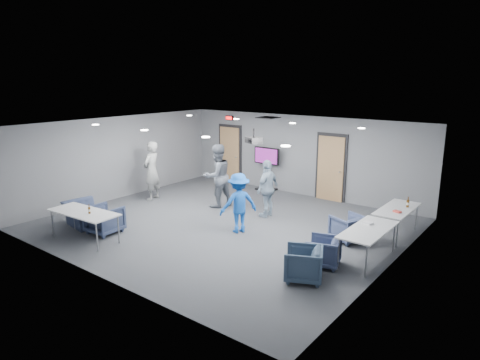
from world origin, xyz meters
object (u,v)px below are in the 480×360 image
Objects in this scene: chair_right_a at (348,228)px; chair_front_a at (105,219)px; bottle_front at (89,210)px; table_right_a at (397,210)px; person_d at (239,203)px; chair_right_c at (303,264)px; person_c at (268,188)px; chair_right_b at (323,251)px; tv_stand at (267,166)px; person_a at (152,171)px; bottle_right at (408,203)px; chair_front_b at (85,214)px; person_b at (217,176)px; table_right_b at (368,231)px; table_front_left at (84,213)px; projector at (254,140)px.

chair_right_a is 0.90× the size of chair_front_a.
table_right_a is at bearing 40.90° from bottle_front.
person_d reaches higher than bottle_front.
table_right_a is (0.82, 1.06, 0.35)m from chair_right_a.
person_c is at bearing -161.38° from chair_right_c.
chair_right_b is 0.87× the size of chair_front_a.
table_right_a is at bearing 99.51° from person_c.
chair_right_b is 6.39m from tv_stand.
person_a is 1.25× the size of tv_stand.
bottle_right reaches higher than table_right_a.
person_a reaches higher than bottle_right.
table_right_a is (6.94, 4.38, 0.35)m from chair_front_b.
table_right_a reaches higher than chair_right_c.
tv_stand is (-5.17, 1.76, 0.19)m from table_right_a.
bottle_right is at bearing 115.39° from person_b.
table_right_b is at bearing 69.07° from person_c.
table_front_left is (-5.99, -4.98, 0.01)m from table_right_a.
person_c is 3.52m from chair_right_b.
tv_stand is at bearing -146.84° from person_c.
tv_stand reaches higher than chair_right_b.
chair_front_a is 0.41× the size of table_front_left.
chair_front_b is 8.50m from bottle_right.
table_right_a reaches higher than chair_right_b.
bottle_front is at bearing 111.64° from chair_front_a.
table_right_b is 0.94× the size of table_front_left.
table_front_left is (-5.99, -3.08, 0.00)m from table_right_b.
table_right_a and table_front_left have the same top height.
tv_stand is at bearing -150.84° from chair_right_b.
person_c is 5.99× the size of bottle_right.
chair_front_b is at bearing -44.71° from person_c.
person_d reaches higher than chair_right_a.
table_right_a is at bearing 150.46° from chair_right_b.
projector reaches higher than bottle_right.
projector is at bearing -46.37° from chair_right_a.
bottle_front is (-4.92, -3.92, 0.49)m from chair_right_a.
table_right_b is 2.15m from bottle_right.
person_d is 6.75× the size of bottle_front.
projector is (-2.44, 1.66, 2.07)m from chair_right_c.
person_b is 1.27× the size of tv_stand.
chair_right_b is 3.12m from bottle_right.
person_c reaches higher than table_right_b.
tv_stand is (-1.70, 2.45, 0.04)m from person_c.
bottle_right is (5.92, 5.22, 0.02)m from bottle_front.
person_c reaches higher than table_front_left.
person_c is 4.99m from table_front_left.
person_b is 2.60m from tv_stand.
table_right_b is 6.56× the size of bottle_right.
chair_right_c is 3.60m from projector.
person_d is 4.23m from chair_front_b.
chair_front_a reaches higher than chair_right_a.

